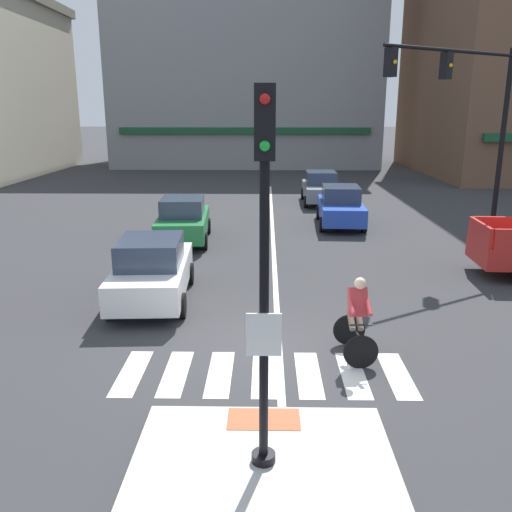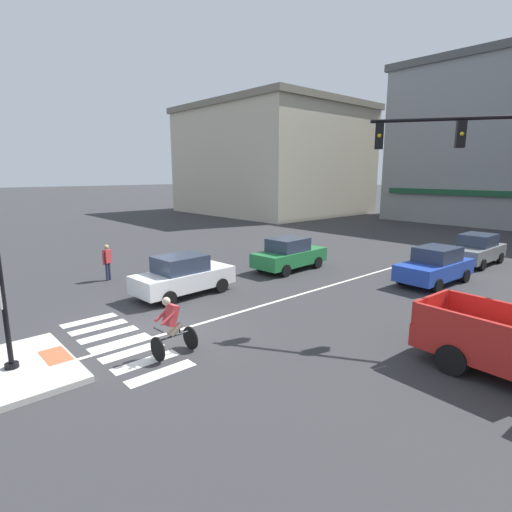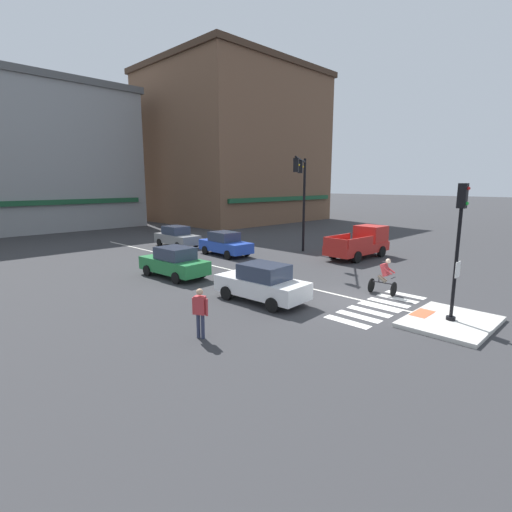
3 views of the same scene
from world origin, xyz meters
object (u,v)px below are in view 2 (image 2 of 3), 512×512
(car_green_westbound_far, at_px, (289,254))
(cyclist, at_px, (172,325))
(car_blue_eastbound_far, at_px, (435,266))
(pedestrian_at_curb_left, at_px, (107,259))
(traffic_light_mast, at_px, (507,178))
(car_grey_eastbound_distant, at_px, (476,249))
(car_white_westbound_near, at_px, (183,276))

(car_green_westbound_far, relative_size, cyclist, 2.50)
(car_blue_eastbound_far, distance_m, pedestrian_at_curb_left, 14.80)
(traffic_light_mast, xyz_separation_m, car_grey_eastbound_distant, (-3.86, 9.37, -3.89))
(car_white_westbound_near, distance_m, pedestrian_at_curb_left, 4.50)
(car_green_westbound_far, bearing_deg, car_blue_eastbound_far, 25.72)
(car_white_westbound_near, xyz_separation_m, cyclist, (4.61, -3.20, 0.06))
(car_blue_eastbound_far, bearing_deg, car_grey_eastbound_distant, 92.96)
(pedestrian_at_curb_left, bearing_deg, car_blue_eastbound_far, 46.13)
(car_blue_eastbound_far, height_order, car_green_westbound_far, same)
(traffic_light_mast, height_order, pedestrian_at_curb_left, traffic_light_mast)
(traffic_light_mast, height_order, car_green_westbound_far, traffic_light_mast)
(car_grey_eastbound_distant, height_order, cyclist, cyclist)
(car_blue_eastbound_far, relative_size, car_green_westbound_far, 1.00)
(car_white_westbound_near, relative_size, cyclist, 2.50)
(car_grey_eastbound_distant, height_order, pedestrian_at_curb_left, pedestrian_at_curb_left)
(traffic_light_mast, xyz_separation_m, car_green_westbound_far, (-9.71, 0.89, -3.89))
(car_blue_eastbound_far, xyz_separation_m, car_grey_eastbound_distant, (-0.29, 5.52, 0.00))
(car_green_westbound_far, distance_m, pedestrian_at_curb_left, 8.75)
(car_grey_eastbound_distant, xyz_separation_m, pedestrian_at_curb_left, (-9.97, -16.19, 0.17))
(car_green_westbound_far, bearing_deg, pedestrian_at_curb_left, -118.13)
(traffic_light_mast, bearing_deg, pedestrian_at_curb_left, -153.75)
(car_grey_eastbound_distant, bearing_deg, traffic_light_mast, -67.59)
(car_green_westbound_far, relative_size, pedestrian_at_curb_left, 2.51)
(car_blue_eastbound_far, bearing_deg, cyclist, -96.21)
(car_white_westbound_near, height_order, pedestrian_at_curb_left, pedestrian_at_curb_left)
(car_grey_eastbound_distant, bearing_deg, car_blue_eastbound_far, -87.04)
(car_blue_eastbound_far, bearing_deg, car_white_westbound_near, -122.65)
(car_blue_eastbound_far, relative_size, car_white_westbound_near, 0.99)
(cyclist, distance_m, pedestrian_at_curb_left, 9.08)
(car_white_westbound_near, bearing_deg, car_grey_eastbound_distant, 69.03)
(cyclist, relative_size, pedestrian_at_curb_left, 1.01)
(car_white_westbound_near, relative_size, pedestrian_at_curb_left, 2.51)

